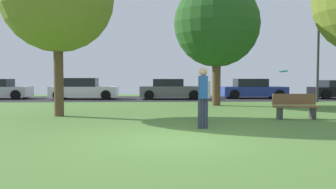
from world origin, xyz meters
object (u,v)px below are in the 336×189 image
(person_thrower, at_px, (205,96))
(frisbee_disc, at_px, (284,71))
(person_bystander, at_px, (203,95))
(street_lamp_post, at_px, (318,64))
(parked_car_grey, at_px, (170,90))
(birch_tree_lone, at_px, (217,24))
(parked_car_blue, at_px, (253,89))
(parked_car_white, at_px, (84,89))
(park_bench, at_px, (295,106))

(person_thrower, relative_size, frisbee_disc, 4.24)
(person_bystander, bearing_deg, street_lamp_post, -42.86)
(person_thrower, height_order, person_bystander, person_bystander)
(person_bystander, distance_m, parked_car_grey, 13.73)
(birch_tree_lone, height_order, person_bystander, birch_tree_lone)
(birch_tree_lone, bearing_deg, person_bystander, -102.79)
(frisbee_disc, distance_m, parked_car_grey, 13.59)
(parked_car_blue, bearing_deg, parked_car_white, -177.61)
(person_thrower, bearing_deg, parked_car_grey, 122.44)
(frisbee_disc, height_order, parked_car_blue, frisbee_disc)
(street_lamp_post, bearing_deg, person_thrower, -133.16)
(parked_car_blue, bearing_deg, birch_tree_lone, -121.04)
(person_bystander, bearing_deg, parked_car_grey, -2.54)
(person_thrower, bearing_deg, parked_car_white, 147.73)
(parked_car_white, xyz_separation_m, parked_car_blue, (11.83, 0.49, -0.02))
(parked_car_blue, bearing_deg, frisbee_disc, -102.21)
(frisbee_disc, xyz_separation_m, parked_car_blue, (3.01, 13.93, -1.06))
(parked_car_white, bearing_deg, person_bystander, -65.82)
(birch_tree_lone, relative_size, parked_car_white, 1.46)
(person_thrower, xyz_separation_m, person_bystander, (-0.32, -1.75, 0.13))
(parked_car_white, height_order, parked_car_blue, parked_car_white)
(parked_car_blue, height_order, street_lamp_post, street_lamp_post)
(person_bystander, xyz_separation_m, parked_car_grey, (-0.32, 13.72, -0.36))
(parked_car_white, xyz_separation_m, park_bench, (9.92, -11.70, -0.19))
(birch_tree_lone, relative_size, person_thrower, 4.12)
(person_bystander, relative_size, parked_car_white, 0.40)
(frisbee_disc, xyz_separation_m, park_bench, (1.10, 1.73, -1.22))
(person_thrower, height_order, parked_car_white, person_thrower)
(parked_car_white, distance_m, parked_car_grey, 5.93)
(person_thrower, distance_m, parked_car_grey, 11.99)
(person_thrower, height_order, parked_car_blue, person_thrower)
(person_thrower, relative_size, parked_car_grey, 0.38)
(person_bystander, relative_size, park_bench, 1.12)
(parked_car_white, height_order, parked_car_grey, parked_car_white)
(parked_car_grey, xyz_separation_m, park_bench, (3.99, -11.51, -0.17))
(birch_tree_lone, bearing_deg, frisbee_disc, -84.85)
(parked_car_blue, height_order, park_bench, parked_car_blue)
(birch_tree_lone, distance_m, park_bench, 7.36)
(frisbee_disc, relative_size, parked_car_grey, 0.09)
(parked_car_grey, height_order, street_lamp_post, street_lamp_post)
(birch_tree_lone, xyz_separation_m, parked_car_white, (-8.12, 5.68, -3.63))
(parked_car_grey, bearing_deg, frisbee_disc, -77.68)
(frisbee_disc, distance_m, parked_car_white, 16.10)
(birch_tree_lone, relative_size, frisbee_disc, 17.50)
(person_bystander, bearing_deg, birch_tree_lone, -16.67)
(parked_car_white, bearing_deg, person_thrower, -61.65)
(person_thrower, xyz_separation_m, parked_car_white, (-6.57, 12.17, -0.22))
(frisbee_disc, distance_m, parked_car_blue, 14.29)
(parked_car_grey, relative_size, street_lamp_post, 0.94)
(parked_car_blue, xyz_separation_m, street_lamp_post, (2.72, -4.15, 1.62))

